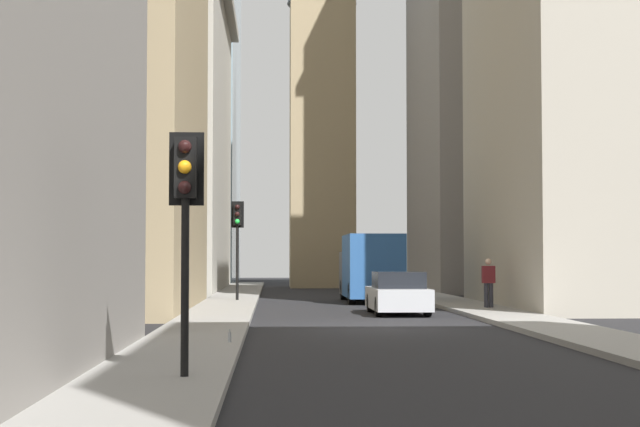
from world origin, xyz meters
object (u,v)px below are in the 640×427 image
at_px(delivery_truck, 371,268).
at_px(pedestrian, 489,281).
at_px(sedan_silver, 398,294).
at_px(traffic_light_foreground, 185,196).
at_px(traffic_light_midblock, 237,227).
at_px(discarded_bottle, 230,337).

relative_size(delivery_truck, pedestrian, 3.77).
height_order(sedan_silver, traffic_light_foreground, traffic_light_foreground).
bearing_deg(pedestrian, sedan_silver, 115.74).
bearing_deg(traffic_light_midblock, discarded_bottle, -178.37).
bearing_deg(sedan_silver, pedestrian, -64.26).
distance_m(traffic_light_midblock, discarded_bottle, 20.82).
bearing_deg(pedestrian, traffic_light_midblock, 53.70).
height_order(delivery_truck, sedan_silver, delivery_truck).
distance_m(traffic_light_foreground, traffic_light_midblock, 26.53).
bearing_deg(sedan_silver, traffic_light_midblock, 34.22).
distance_m(sedan_silver, traffic_light_midblock, 10.33).
height_order(delivery_truck, pedestrian, delivery_truck).
bearing_deg(discarded_bottle, sedan_silver, -22.30).
xyz_separation_m(pedestrian, discarded_bottle, (-13.96, 8.46, -0.83)).
height_order(traffic_light_midblock, discarded_bottle, traffic_light_midblock).
height_order(sedan_silver, discarded_bottle, sedan_silver).
xyz_separation_m(sedan_silver, traffic_light_foreground, (-18.24, 5.45, 2.13)).
bearing_deg(delivery_truck, discarded_bottle, 166.84).
bearing_deg(traffic_light_midblock, sedan_silver, -145.78).
bearing_deg(sedan_silver, traffic_light_foreground, 163.35).
xyz_separation_m(traffic_light_foreground, traffic_light_midblock, (26.53, 0.18, 0.35)).
relative_size(sedan_silver, discarded_bottle, 15.93).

